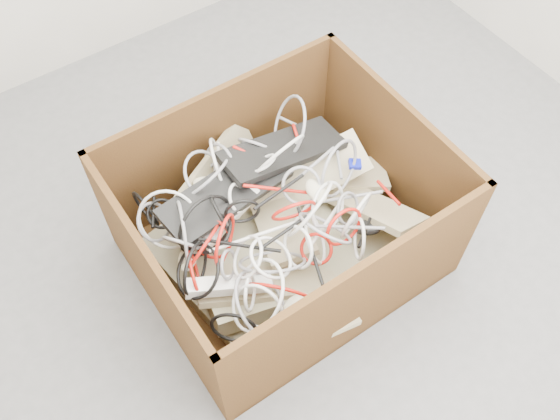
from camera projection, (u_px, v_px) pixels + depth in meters
ground at (315, 231)px, 2.56m from camera, size 3.00×3.00×0.00m
cardboard_box at (280, 237)px, 2.37m from camera, size 1.06×0.89×0.57m
keyboard_pile at (283, 206)px, 2.31m from camera, size 0.98×0.93×0.39m
mice_scatter at (280, 214)px, 2.20m from camera, size 0.75×0.67×0.20m
power_strip_left at (228, 217)px, 2.16m from camera, size 0.29×0.12×0.12m
power_strip_right at (229, 285)px, 2.06m from camera, size 0.29×0.17×0.10m
vga_plug at (355, 164)px, 2.30m from camera, size 0.06×0.06×0.03m
cable_tangle at (253, 223)px, 2.12m from camera, size 0.86×0.82×0.44m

